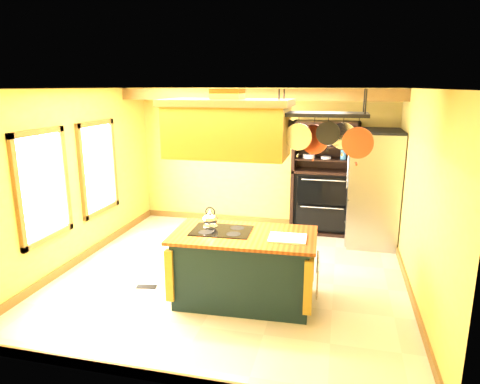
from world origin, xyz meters
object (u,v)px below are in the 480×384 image
at_px(range_hood, 228,127).
at_px(hutch, 324,190).
at_px(pot_rack, 323,125).
at_px(kitchen_island, 244,267).
at_px(refrigerator, 373,190).

distance_m(range_hood, hutch, 3.49).
bearing_deg(pot_rack, range_hood, 180.00).
relative_size(kitchen_island, hutch, 0.88).
bearing_deg(hutch, kitchen_island, -105.92).
bearing_deg(kitchen_island, hutch, 71.75).
bearing_deg(refrigerator, kitchen_island, -123.02).
xyz_separation_m(kitchen_island, hutch, (0.86, 3.01, 0.36)).
bearing_deg(range_hood, kitchen_island, 0.20).
xyz_separation_m(pot_rack, hutch, (-0.06, 3.01, -1.47)).
distance_m(kitchen_island, hutch, 3.15).
bearing_deg(range_hood, refrigerator, 54.07).
bearing_deg(refrigerator, hutch, 156.58).
relative_size(pot_rack, hutch, 0.53).
relative_size(kitchen_island, pot_rack, 1.65).
bearing_deg(kitchen_island, refrigerator, 54.66).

